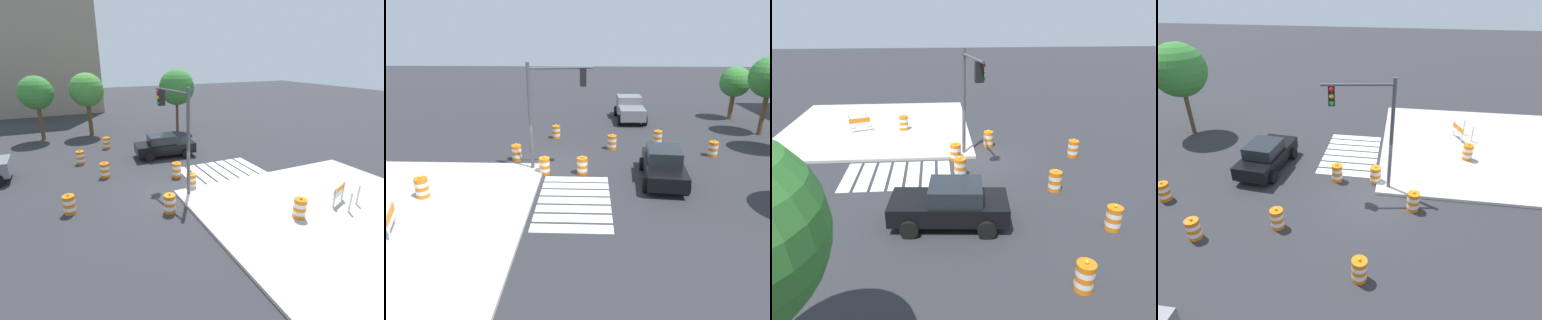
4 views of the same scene
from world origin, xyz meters
TOP-DOWN VIEW (x-y plane):
  - ground_plane at (0.00, 0.00)m, footprint 120.00×120.00m
  - sidewalk_corner at (6.00, -6.00)m, footprint 12.00×12.00m
  - crosswalk_stripes at (4.00, 1.80)m, footprint 5.10×3.20m
  - sports_car at (1.63, 6.14)m, footprint 4.44×2.42m
  - traffic_barrel_near_corner at (-1.97, 9.89)m, footprint 0.56×0.56m
  - traffic_barrel_crosswalk_end at (-4.19, 7.00)m, footprint 0.56×0.56m
  - traffic_barrel_median_near at (-3.03, 3.88)m, footprint 0.56×0.56m
  - traffic_barrel_median_far at (0.99, 2.08)m, footprint 0.56×0.56m
  - traffic_barrel_far_curb at (-0.91, -1.80)m, footprint 0.56×0.56m
  - traffic_barrel_lane_center at (1.09, 0.10)m, footprint 0.56×0.56m
  - traffic_barrel_opposite_curb at (-5.24, 0.09)m, footprint 0.56×0.56m
  - traffic_barrel_on_sidewalk at (4.15, -4.90)m, footprint 0.56×0.56m
  - construction_barricade at (6.93, -4.83)m, footprint 1.43×1.15m
  - traffic_light_pole at (0.40, 0.52)m, footprint 0.82×3.26m
  - street_tree_streetside_far at (5.40, 12.92)m, footprint 3.37×3.37m

SIDE VIEW (x-z plane):
  - ground_plane at x=0.00m, z-range 0.00..0.00m
  - crosswalk_stripes at x=4.00m, z-range 0.00..0.02m
  - sidewalk_corner at x=6.00m, z-range 0.00..0.15m
  - traffic_barrel_near_corner at x=-1.97m, z-range -0.06..0.96m
  - traffic_barrel_crosswalk_end at x=-4.19m, z-range -0.06..0.96m
  - traffic_barrel_median_near at x=-3.03m, z-range -0.06..0.96m
  - traffic_barrel_median_far at x=0.99m, z-range -0.06..0.96m
  - traffic_barrel_far_curb at x=-0.91m, z-range -0.06..0.96m
  - traffic_barrel_lane_center at x=1.09m, z-range -0.06..0.96m
  - traffic_barrel_opposite_curb at x=-5.24m, z-range -0.06..0.96m
  - traffic_barrel_on_sidewalk at x=4.15m, z-range 0.09..1.11m
  - construction_barricade at x=6.93m, z-range 0.22..1.22m
  - sports_car at x=1.63m, z-range 0.00..1.63m
  - traffic_light_pole at x=0.40m, z-range 1.16..6.66m
  - street_tree_streetside_far at x=5.40m, z-range 1.28..7.24m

